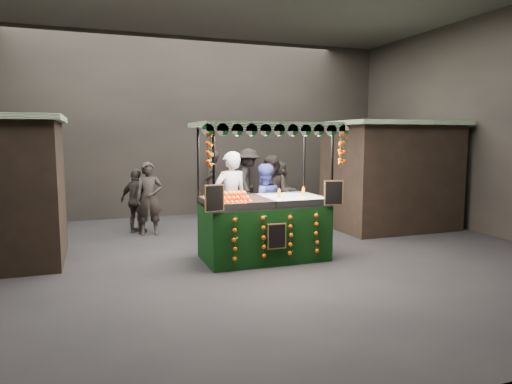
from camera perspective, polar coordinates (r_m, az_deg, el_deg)
name	(u,v)px	position (r m, az deg, el deg)	size (l,w,h in m)	color
ground	(237,258)	(8.60, -2.43, -8.15)	(12.00, 12.00, 0.00)	black
market_hall	(236,71)	(8.39, -2.55, 14.78)	(12.10, 10.10, 5.05)	black
neighbour_stall_right	(390,175)	(11.69, 16.33, 2.08)	(3.00, 2.20, 2.60)	black
juice_stall	(265,218)	(8.33, 1.12, -3.21)	(2.56, 1.51, 2.48)	black
vendor_grey	(231,200)	(9.22, -3.16, -0.97)	(0.78, 0.59, 1.94)	gray
vendor_blue	(264,204)	(9.46, 0.94, -1.56)	(0.83, 0.65, 1.68)	navy
shopper_0	(149,199)	(10.70, -13.15, -0.80)	(0.65, 0.47, 1.67)	black
shopper_1	(273,194)	(10.62, 2.15, -0.31)	(1.10, 1.11, 1.80)	black
shopper_2	(137,201)	(10.96, -14.58, -1.08)	(0.91, 0.86, 1.51)	#2E2825
shopper_3	(248,182)	(13.07, -0.94, 1.26)	(1.15, 1.41, 1.91)	#2D2724
shopper_4	(24,207)	(10.53, -26.92, -1.65)	(0.93, 0.91, 1.61)	black
shopper_5	(279,194)	(11.25, 2.88, -0.28)	(0.81, 1.61, 1.66)	#2D2925
shopper_6	(212,184)	(12.85, -5.53, 1.03)	(0.55, 0.74, 1.86)	#292321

